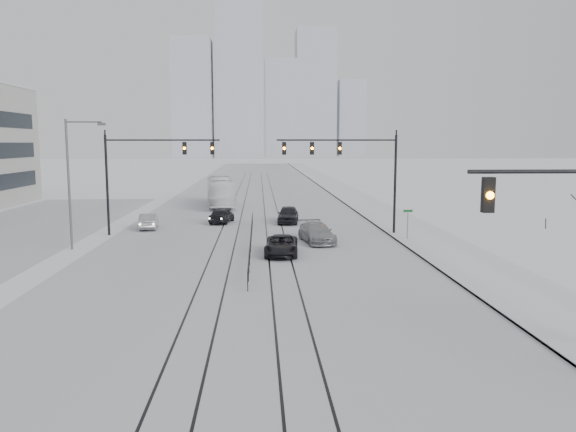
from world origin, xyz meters
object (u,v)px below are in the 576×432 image
object	(u,v)px
sedan_sb_inner	(222,216)
sedan_nb_right	(317,233)
sedan_nb_front	(281,246)
sedan_nb_far	(288,215)
sedan_sb_outer	(149,221)
box_truck	(221,192)

from	to	relation	value
sedan_sb_inner	sedan_nb_right	size ratio (longest dim) A/B	0.82
sedan_nb_right	sedan_nb_front	bearing A→B (deg)	-130.54
sedan_nb_right	sedan_nb_far	distance (m)	10.50
sedan_sb_outer	sedan_nb_front	distance (m)	16.26
sedan_sb_inner	box_truck	xyz separation A→B (m)	(-1.01, 13.83, 0.99)
sedan_nb_front	sedan_nb_far	bearing A→B (deg)	89.19
box_truck	sedan_nb_right	bearing A→B (deg)	103.73
sedan_nb_far	box_truck	bearing A→B (deg)	122.44
sedan_nb_right	sedan_nb_far	size ratio (longest dim) A/B	1.09
sedan_sb_outer	sedan_nb_far	bearing A→B (deg)	-173.00
box_truck	sedan_sb_outer	bearing A→B (deg)	67.51
sedan_nb_right	box_truck	world-z (taller)	box_truck
sedan_nb_front	sedan_nb_far	xyz separation A→B (m)	(1.23, 14.94, 0.14)
sedan_nb_front	box_truck	distance (m)	29.65
sedan_nb_far	sedan_sb_outer	bearing A→B (deg)	-160.89
sedan_sb_outer	sedan_nb_front	size ratio (longest dim) A/B	0.87
sedan_sb_inner	sedan_nb_far	size ratio (longest dim) A/B	0.89
sedan_sb_inner	sedan_sb_outer	distance (m)	6.87
sedan_sb_inner	sedan_nb_right	distance (m)	13.16
sedan_nb_far	sedan_nb_right	bearing A→B (deg)	-75.74
sedan_sb_inner	sedan_nb_front	world-z (taller)	sedan_sb_inner
sedan_sb_inner	sedan_nb_front	xyz separation A→B (m)	(4.92, -15.19, -0.06)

